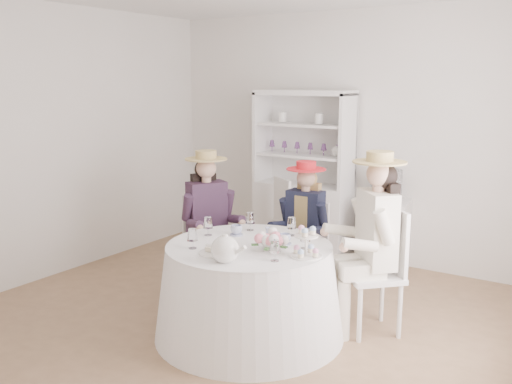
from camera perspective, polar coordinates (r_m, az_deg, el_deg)
The scene contains 21 objects.
ground at distance 4.95m, azimuth -0.65°, elevation -12.20°, with size 4.50×4.50×0.00m, color brown.
wall_back at distance 6.33m, azimuth 9.56°, elevation 5.46°, with size 4.50×4.50×0.00m, color silver.
wall_front at distance 3.16m, azimuth -21.49°, elevation -0.84°, with size 4.50×4.50×0.00m, color silver.
wall_left at distance 6.13m, azimuth -18.46°, elevation 4.86°, with size 4.50×4.50×0.00m, color silver.
tea_table at distance 4.47m, azimuth -0.69°, elevation -9.82°, with size 1.47×1.47×0.73m.
hutch at distance 6.42m, azimuth 4.78°, elevation -0.58°, with size 1.15×0.56×1.85m.
side_table at distance 6.09m, azimuth 12.68°, elevation -4.24°, with size 0.48×0.48×0.75m, color silver.
hatbox at distance 5.97m, azimuth 12.90°, elevation 0.69°, with size 0.32×0.32×0.32m, color black.
guest_left at distance 5.21m, azimuth -4.83°, elevation -2.26°, with size 0.57×0.52×1.34m.
guest_mid at distance 5.18m, azimuth 4.85°, elevation -2.90°, with size 0.45×0.47×1.25m.
guest_right at distance 4.48m, azimuth 11.69°, elevation -3.98°, with size 0.61×0.61×1.44m.
spare_chair at distance 6.21m, azimuth 3.48°, elevation -2.49°, with size 0.53×0.53×0.93m.
teacup_a at distance 4.61m, azimuth -1.96°, elevation -3.90°, with size 0.09×0.09×0.07m, color white.
teacup_b at distance 4.60m, azimuth 1.29°, elevation -4.02°, with size 0.06×0.06×0.06m, color white.
teacup_c at distance 4.36m, azimuth 2.89°, elevation -4.78°, with size 0.09×0.09×0.07m, color white.
flower_bowl at distance 4.24m, azimuth 1.94°, elevation -5.41°, with size 0.19×0.19×0.05m, color white.
flower_arrangement at distance 4.17m, azimuth 1.45°, elevation -4.72°, with size 0.20×0.19×0.07m.
table_teapot at distance 3.94m, azimuth -3.10°, elevation -5.76°, with size 0.28×0.20×0.21m.
sandwich_plate at distance 4.15m, azimuth -3.90°, elevation -5.96°, with size 0.27×0.27×0.06m.
cupcake_stand at distance 4.07m, azimuth 5.02°, elevation -5.40°, with size 0.23×0.23×0.21m.
stemware_set at distance 4.33m, azimuth -0.70°, elevation -4.36°, with size 0.91×0.91×0.15m.
Camera 1 is at (2.55, -3.76, 1.97)m, focal length 40.00 mm.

